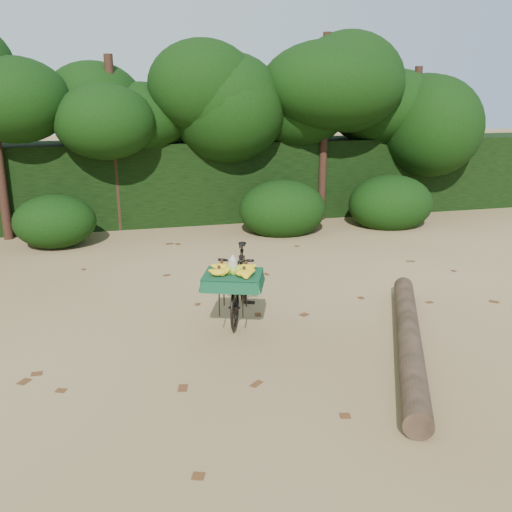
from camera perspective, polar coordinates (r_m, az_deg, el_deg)
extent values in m
plane|color=tan|center=(7.13, 1.88, -6.17)|extent=(80.00, 80.00, 0.00)
imported|color=black|center=(6.92, -1.74, -2.79)|extent=(0.95, 1.59, 0.92)
cube|color=black|center=(6.26, -2.46, -2.01)|extent=(0.45, 0.50, 0.02)
cube|color=#13482B|center=(6.26, -2.46, -1.87)|extent=(0.82, 0.75, 0.01)
ellipsoid|color=#8AA327|center=(6.23, -1.88, -1.47)|extent=(0.09, 0.07, 0.10)
ellipsoid|color=#8AA327|center=(6.29, -2.22, -1.32)|extent=(0.09, 0.07, 0.10)
ellipsoid|color=#8AA327|center=(6.28, -2.89, -1.35)|extent=(0.09, 0.07, 0.10)
ellipsoid|color=#8AA327|center=(6.22, -2.98, -1.53)|extent=(0.09, 0.07, 0.10)
ellipsoid|color=#8AA327|center=(6.19, -2.35, -1.61)|extent=(0.09, 0.07, 0.10)
cylinder|color=#EAE5C6|center=(6.24, -2.46, -1.05)|extent=(0.11, 0.11, 0.14)
cylinder|color=brown|center=(6.40, 15.80, -8.21)|extent=(1.91, 3.30, 0.26)
cube|color=black|center=(12.88, -6.37, 7.97)|extent=(26.00, 1.80, 1.80)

